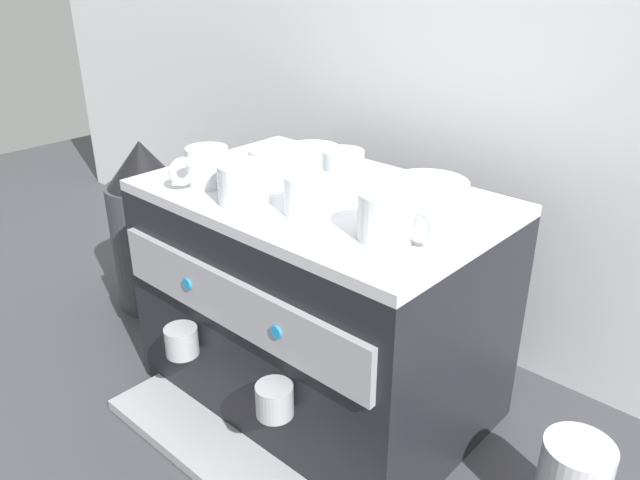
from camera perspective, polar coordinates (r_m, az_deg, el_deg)
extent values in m
plane|color=#38383D|center=(1.25, 0.00, -13.58)|extent=(4.00, 4.00, 0.00)
cube|color=silver|center=(1.27, 11.06, 14.78)|extent=(2.80, 0.03, 1.12)
cube|color=black|center=(1.13, 0.00, -5.82)|extent=(0.59, 0.38, 0.39)
cube|color=#B7B7BC|center=(1.04, 0.00, 3.89)|extent=(0.59, 0.38, 0.02)
cube|color=#939399|center=(0.97, -7.90, -5.79)|extent=(0.54, 0.01, 0.09)
cylinder|color=#1E7AB7|center=(1.04, -11.88, -3.90)|extent=(0.02, 0.01, 0.02)
cylinder|color=#1E7AB7|center=(0.90, -3.94, -8.28)|extent=(0.02, 0.01, 0.02)
cube|color=#939399|center=(1.12, -8.86, -18.65)|extent=(0.50, 0.12, 0.02)
cylinder|color=#939399|center=(1.10, -12.39, -8.90)|extent=(0.06, 0.06, 0.05)
cylinder|color=#939399|center=(0.95, -4.13, -14.22)|extent=(0.06, 0.06, 0.05)
cylinder|color=silver|center=(1.01, 2.08, 6.00)|extent=(0.07, 0.07, 0.08)
torus|color=silver|center=(1.05, 3.04, 6.74)|extent=(0.03, 0.06, 0.05)
cylinder|color=silver|center=(0.87, 6.06, 2.21)|extent=(0.08, 0.08, 0.07)
torus|color=silver|center=(0.84, 9.07, 1.38)|extent=(0.05, 0.02, 0.05)
cylinder|color=silver|center=(1.08, -10.10, 6.59)|extent=(0.07, 0.07, 0.06)
torus|color=silver|center=(1.06, -12.31, 6.07)|extent=(0.02, 0.05, 0.05)
cylinder|color=silver|center=(0.94, -1.26, 4.10)|extent=(0.07, 0.07, 0.06)
torus|color=silver|center=(0.98, 0.41, 4.82)|extent=(0.01, 0.05, 0.05)
cylinder|color=silver|center=(0.99, -6.94, 5.09)|extent=(0.08, 0.08, 0.06)
torus|color=silver|center=(1.04, -7.71, 5.96)|extent=(0.05, 0.03, 0.05)
cylinder|color=silver|center=(1.07, -4.47, 6.58)|extent=(0.07, 0.07, 0.06)
torus|color=silver|center=(1.06, -6.96, 6.28)|extent=(0.03, 0.05, 0.05)
cylinder|color=white|center=(1.17, -0.71, 7.59)|extent=(0.10, 0.10, 0.03)
cylinder|color=white|center=(1.18, -0.71, 7.01)|extent=(0.06, 0.06, 0.01)
cylinder|color=white|center=(0.99, 9.73, 4.18)|extent=(0.12, 0.12, 0.04)
cylinder|color=white|center=(1.00, 9.67, 3.36)|extent=(0.07, 0.07, 0.01)
cylinder|color=#333338|center=(1.51, -14.97, -0.45)|extent=(0.18, 0.18, 0.30)
cone|color=black|center=(1.44, -15.83, 6.68)|extent=(0.16, 0.16, 0.10)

